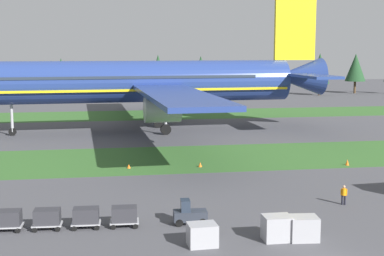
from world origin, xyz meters
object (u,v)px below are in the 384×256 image
Objects in this scene: taxiway_marker_1 at (200,165)px; baggage_tug at (189,214)px; airliner at (147,81)px; uld_container_2 at (304,228)px; cargo_dolly_lead at (124,215)px; cargo_dolly_fourth at (8,219)px; taxiway_marker_0 at (129,166)px; uld_container_1 at (277,228)px; taxiway_marker_2 at (347,162)px; uld_container_0 at (202,235)px; cargo_dolly_second at (86,216)px; cargo_dolly_third at (47,217)px; ground_crew_marshaller at (344,194)px.

baggage_tug is at bearing -102.24° from taxiway_marker_1.
airliner reaches higher than uld_container_2.
cargo_dolly_lead is 8.70m from cargo_dolly_fourth.
cargo_dolly_lead is at bearing -93.53° from taxiway_marker_0.
baggage_tug reaches higher than cargo_dolly_lead.
uld_container_1 is 28.42m from taxiway_marker_2.
taxiway_marker_0 is 0.84× the size of taxiway_marker_1.
taxiway_marker_1 is at bearing 92.64° from uld_container_1.
baggage_tug is 4.86m from uld_container_0.
uld_container_0 reaches higher than cargo_dolly_fourth.
cargo_dolly_second is 1.13× the size of uld_container_2.
taxiway_marker_0 is 8.21m from taxiway_marker_1.
ground_crew_marshaller is (25.01, 2.73, 0.03)m from cargo_dolly_third.
cargo_dolly_third is 1.13× the size of uld_container_2.
ground_crew_marshaller reaches higher than cargo_dolly_third.
taxiway_marker_0 is at bearing 171.14° from cargo_dolly_second.
cargo_dolly_lead is at bearing 170.86° from airliner.
airliner is 136.08× the size of taxiway_marker_1.
uld_container_2 is 3.65× the size of taxiway_marker_1.
cargo_dolly_lead is 13.53m from uld_container_2.
taxiway_marker_2 is (35.41, 18.22, -0.57)m from cargo_dolly_fourth.
uld_container_2 is (12.53, -5.09, -0.05)m from cargo_dolly_lead.
uld_container_1 is (16.44, -5.08, -0.02)m from cargo_dolly_third.
cargo_dolly_lead is 1.00× the size of cargo_dolly_fourth.
taxiway_marker_1 is (12.38, 20.25, -0.65)m from cargo_dolly_second.
ground_crew_marshaller is 25.40m from taxiway_marker_0.
baggage_tug is at bearing 91.83° from uld_container_0.
uld_container_0 is 32.02m from taxiway_marker_2.
cargo_dolly_third is at bearing 163.75° from uld_container_2.
cargo_dolly_lead is at bearing 135.53° from uld_container_0.
baggage_tug is (-0.62, -49.13, -7.46)m from airliner.
taxiway_marker_2 is (7.50, 15.62, -0.60)m from ground_crew_marshaller.
cargo_dolly_second is at bearing 90.00° from cargo_dolly_third.
airliner is 50.52m from cargo_dolly_third.
baggage_tug is 1.17× the size of cargo_dolly_third.
cargo_dolly_lead reaches higher than taxiway_marker_2.
cargo_dolly_third is at bearing 90.00° from cargo_dolly_fourth.
cargo_dolly_fourth is at bearing -152.78° from taxiway_marker_2.
airliner is 29.89m from taxiway_marker_1.
cargo_dolly_second is at bearing -101.37° from taxiway_marker_0.
cargo_dolly_fourth is (-13.71, 0.60, 0.10)m from baggage_tug.
uld_container_1 is at bearing -87.36° from taxiway_marker_1.
baggage_tug is at bearing -80.03° from taxiway_marker_0.
cargo_dolly_lead is 32.56m from taxiway_marker_2.
uld_container_0 reaches higher than taxiway_marker_1.
taxiway_marker_2 is (17.23, -1.78, 0.07)m from taxiway_marker_1.
cargo_dolly_third reaches higher than taxiway_marker_0.
airliner is 108.31× the size of taxiway_marker_2.
cargo_dolly_third is at bearing -90.00° from cargo_dolly_second.
uld_container_2 is (6.89, -54.00, -7.41)m from airliner.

